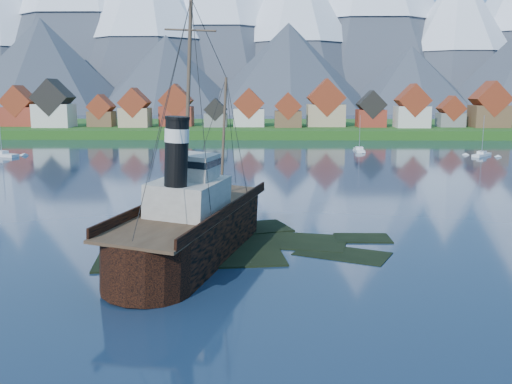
{
  "coord_description": "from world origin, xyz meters",
  "views": [
    {
      "loc": [
        4.42,
        -55.91,
        16.08
      ],
      "look_at": [
        3.26,
        6.0,
        5.0
      ],
      "focal_mm": 40.0,
      "sensor_mm": 36.0,
      "label": 1
    }
  ],
  "objects_px": {
    "tugboat_wreck": "(195,221)",
    "sailboat_c": "(2,155)",
    "sailboat_e": "(359,151)",
    "sailboat_d": "(482,155)"
  },
  "relations": [
    {
      "from": "tugboat_wreck",
      "to": "sailboat_c",
      "type": "height_order",
      "value": "tugboat_wreck"
    },
    {
      "from": "sailboat_c",
      "to": "sailboat_d",
      "type": "relative_size",
      "value": 1.13
    },
    {
      "from": "tugboat_wreck",
      "to": "sailboat_e",
      "type": "xyz_separation_m",
      "value": [
        31.87,
        96.32,
        -2.94
      ]
    },
    {
      "from": "tugboat_wreck",
      "to": "sailboat_c",
      "type": "distance_m",
      "value": 101.2
    },
    {
      "from": "tugboat_wreck",
      "to": "sailboat_d",
      "type": "bearing_deg",
      "value": 68.06
    },
    {
      "from": "tugboat_wreck",
      "to": "sailboat_e",
      "type": "bearing_deg",
      "value": 84.92
    },
    {
      "from": "sailboat_c",
      "to": "sailboat_d",
      "type": "distance_m",
      "value": 118.41
    },
    {
      "from": "sailboat_c",
      "to": "sailboat_e",
      "type": "xyz_separation_m",
      "value": [
        89.87,
        13.44,
        -0.05
      ]
    },
    {
      "from": "sailboat_c",
      "to": "sailboat_e",
      "type": "bearing_deg",
      "value": -57.49
    },
    {
      "from": "tugboat_wreck",
      "to": "sailboat_c",
      "type": "relative_size",
      "value": 2.69
    }
  ]
}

